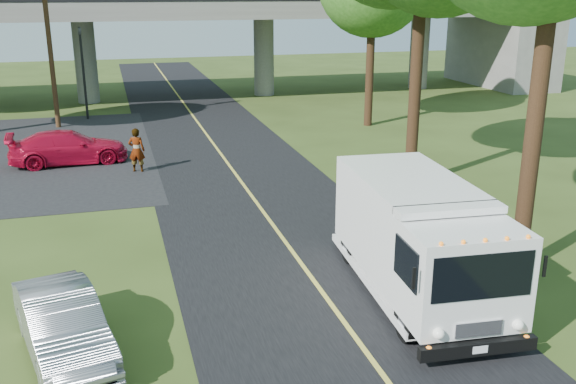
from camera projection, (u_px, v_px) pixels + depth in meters
name	position (u px, v px, depth m)	size (l,w,h in m)	color
ground	(337.00, 314.00, 14.90)	(120.00, 120.00, 0.00)	#304016
road	(247.00, 190.00, 24.08)	(7.00, 90.00, 0.02)	black
lane_line	(247.00, 189.00, 24.07)	(0.12, 90.00, 0.01)	gold
overpass	(176.00, 31.00, 42.90)	(54.00, 10.00, 7.30)	slate
traffic_signal	(83.00, 63.00, 36.26)	(0.18, 0.22, 5.20)	black
utility_pole	(49.00, 41.00, 33.62)	(1.60, 0.26, 9.00)	#472D19
step_van	(418.00, 236.00, 15.47)	(2.93, 6.85, 2.81)	white
red_sedan	(68.00, 147.00, 27.58)	(2.00, 4.92, 1.43)	#B00A28
silver_sedan	(63.00, 325.00, 13.09)	(1.41, 4.05, 1.34)	gray
pedestrian	(137.00, 150.00, 26.24)	(0.67, 0.44, 1.83)	gray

